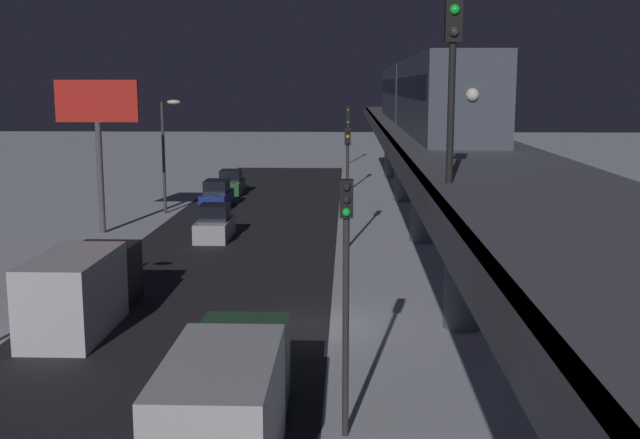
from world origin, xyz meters
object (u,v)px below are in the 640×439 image
at_px(sedan_green, 231,184).
at_px(traffic_light_near, 346,271).
at_px(traffic_light_distant, 348,126).
at_px(traffic_light_mid, 347,170).
at_px(delivery_van, 228,404).
at_px(traffic_light_far, 348,140).
at_px(rail_signal, 452,60).
at_px(sedan_silver, 215,225).
at_px(subway_train, 422,93).
at_px(sedan_blue, 217,196).
at_px(box_truck, 83,289).
at_px(commercial_billboard, 98,116).

bearing_deg(sedan_green, traffic_light_near, 102.09).
bearing_deg(traffic_light_distant, traffic_light_mid, 90.00).
xyz_separation_m(delivery_van, traffic_light_far, (-2.70, -46.93, 2.85)).
distance_m(rail_signal, traffic_light_far, 46.64).
bearing_deg(sedan_silver, rail_signal, 110.82).
distance_m(traffic_light_mid, traffic_light_far, 22.81).
bearing_deg(subway_train, sedan_green, -51.07).
relative_size(sedan_blue, traffic_light_mid, 0.73).
height_order(sedan_silver, box_truck, box_truck).
distance_m(rail_signal, traffic_light_near, 5.49).
relative_size(delivery_van, traffic_light_near, 1.16).
height_order(traffic_light_mid, traffic_light_distant, same).
relative_size(rail_signal, box_truck, 0.54).
xyz_separation_m(sedan_blue, traffic_light_far, (-9.30, -9.05, 3.40)).
relative_size(subway_train, commercial_billboard, 4.14).
distance_m(box_truck, delivery_van, 12.19).
height_order(subway_train, sedan_silver, subway_train).
distance_m(box_truck, traffic_light_distant, 60.45).
bearing_deg(rail_signal, subway_train, -93.90).
bearing_deg(box_truck, delivery_van, 123.90).
bearing_deg(delivery_van, traffic_light_near, -154.16).
distance_m(traffic_light_near, traffic_light_distant, 68.44).
relative_size(sedan_silver, delivery_van, 0.54).
bearing_deg(commercial_billboard, box_truck, 105.40).
bearing_deg(sedan_blue, traffic_light_near, 104.26).
height_order(subway_train, commercial_billboard, subway_train).
height_order(rail_signal, traffic_light_mid, rail_signal).
bearing_deg(commercial_billboard, traffic_light_distant, -109.07).
distance_m(subway_train, box_truck, 23.56).
bearing_deg(rail_signal, sedan_green, -75.26).
bearing_deg(rail_signal, commercial_billboard, -58.58).
relative_size(sedan_silver, traffic_light_near, 0.63).
distance_m(delivery_van, traffic_light_near, 4.14).
relative_size(sedan_silver, traffic_light_distant, 0.63).
bearing_deg(delivery_van, sedan_blue, -80.12).
height_order(subway_train, traffic_light_near, subway_train).
bearing_deg(traffic_light_mid, subway_train, -136.81).
xyz_separation_m(sedan_blue, sedan_green, (0.00, -6.83, 0.00)).
relative_size(sedan_blue, traffic_light_far, 0.73).
bearing_deg(traffic_light_distant, delivery_van, 87.78).
relative_size(sedan_blue, box_truck, 0.63).
bearing_deg(sedan_blue, box_truck, 89.59).
height_order(traffic_light_near, traffic_light_mid, same).
bearing_deg(sedan_silver, sedan_green, -84.39).
relative_size(delivery_van, traffic_light_mid, 1.16).
distance_m(traffic_light_far, traffic_light_distant, 22.81).
height_order(sedan_blue, traffic_light_mid, traffic_light_mid).
distance_m(subway_train, sedan_green, 22.68).
bearing_deg(sedan_blue, rail_signal, 107.29).
xyz_separation_m(subway_train, box_truck, (13.68, 17.92, -6.84)).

